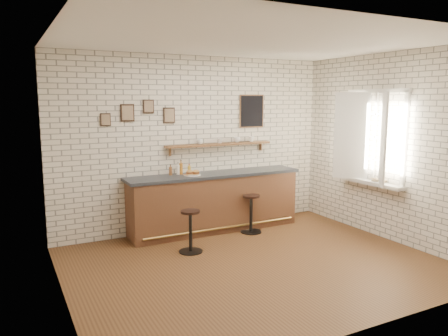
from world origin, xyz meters
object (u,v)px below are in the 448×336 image
at_px(bar_counter, 215,202).
at_px(shelf_cup_b, 220,141).
at_px(book_upper, 376,180).
at_px(bitters_bottle_brown, 171,171).
at_px(sandwich_plate, 192,175).
at_px(ciabatta_sandwich, 193,172).
at_px(shelf_cup_c, 237,140).
at_px(bitters_bottle_white, 178,170).
at_px(bitters_bottle_amber, 181,168).
at_px(shelf_cup_a, 200,142).
at_px(condiment_bottle_yellow, 189,170).
at_px(bar_stool_left, 191,230).
at_px(book_lower, 378,182).
at_px(bar_stool_right, 251,212).
at_px(shelf_cup_d, 251,139).

relative_size(bar_counter, shelf_cup_b, 33.42).
bearing_deg(book_upper, bitters_bottle_brown, 153.48).
distance_m(sandwich_plate, bitters_bottle_brown, 0.37).
relative_size(ciabatta_sandwich, shelf_cup_b, 2.54).
bearing_deg(book_upper, shelf_cup_c, 136.65).
bearing_deg(sandwich_plate, bitters_bottle_white, 136.90).
bearing_deg(book_upper, bitters_bottle_amber, 151.79).
height_order(shelf_cup_a, shelf_cup_c, shelf_cup_c).
bearing_deg(condiment_bottle_yellow, shelf_cup_a, 12.39).
bearing_deg(bitters_bottle_amber, bar_stool_left, -104.42).
relative_size(sandwich_plate, ciabatta_sandwich, 1.19).
bearing_deg(bitters_bottle_white, condiment_bottle_yellow, 0.00).
bearing_deg(book_upper, condiment_bottle_yellow, 150.32).
relative_size(condiment_bottle_yellow, shelf_cup_c, 1.39).
relative_size(bar_counter, bitters_bottle_brown, 17.02).
distance_m(bitters_bottle_white, condiment_bottle_yellow, 0.20).
bearing_deg(sandwich_plate, condiment_bottle_yellow, 83.85).
relative_size(sandwich_plate, shelf_cup_a, 2.44).
relative_size(sandwich_plate, shelf_cup_c, 2.31).
bearing_deg(ciabatta_sandwich, book_upper, -30.59).
bearing_deg(bar_counter, book_lower, -36.23).
xyz_separation_m(bitters_bottle_brown, shelf_cup_c, (1.29, 0.05, 0.46)).
relative_size(bar_stool_right, shelf_cup_c, 5.38).
relative_size(ciabatta_sandwich, shelf_cup_c, 1.94).
bearing_deg(sandwich_plate, shelf_cup_b, 19.44).
distance_m(condiment_bottle_yellow, shelf_cup_b, 0.77).
bearing_deg(bitters_bottle_amber, ciabatta_sandwich, -50.84).
bearing_deg(bitters_bottle_brown, bitters_bottle_white, -0.00).
xyz_separation_m(bar_counter, bitters_bottle_amber, (-0.56, 0.15, 0.60)).
distance_m(bitters_bottle_amber, condiment_bottle_yellow, 0.15).
height_order(bitters_bottle_white, shelf_cup_a, shelf_cup_a).
bearing_deg(bitters_bottle_white, book_upper, -31.47).
xyz_separation_m(shelf_cup_d, book_upper, (1.33, -1.75, -0.59)).
distance_m(sandwich_plate, bitters_bottle_white, 0.27).
height_order(sandwich_plate, shelf_cup_b, shelf_cup_b).
relative_size(condiment_bottle_yellow, book_upper, 0.68).
bearing_deg(bitters_bottle_white, shelf_cup_d, 1.92).
bearing_deg(book_lower, bar_stool_left, 144.12).
distance_m(bitters_bottle_brown, shelf_cup_b, 1.06).
xyz_separation_m(bar_stool_left, book_upper, (2.99, -0.71, 0.62)).
bearing_deg(bitters_bottle_amber, book_lower, -32.55).
height_order(shelf_cup_c, shelf_cup_d, shelf_cup_c).
relative_size(bitters_bottle_white, bar_stool_left, 0.32).
xyz_separation_m(shelf_cup_a, shelf_cup_b, (0.39, 0.00, -0.00)).
distance_m(ciabatta_sandwich, shelf_cup_c, 1.10).
height_order(bitters_bottle_white, bar_stool_right, bitters_bottle_white).
height_order(book_lower, book_upper, book_upper).
distance_m(ciabatta_sandwich, book_lower, 3.03).
height_order(sandwich_plate, shelf_cup_d, shelf_cup_d).
bearing_deg(shelf_cup_b, condiment_bottle_yellow, 151.19).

